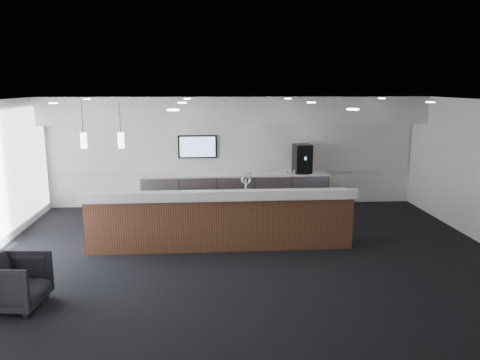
{
  "coord_description": "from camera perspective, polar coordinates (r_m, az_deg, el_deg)",
  "views": [
    {
      "loc": [
        -0.78,
        -8.71,
        3.29
      ],
      "look_at": [
        -0.04,
        1.3,
        1.25
      ],
      "focal_mm": 35.0,
      "sensor_mm": 36.0,
      "label": 1
    }
  ],
  "objects": [
    {
      "name": "wall_tv",
      "position": [
        12.73,
        -5.2,
        4.06
      ],
      "size": [
        1.05,
        0.08,
        0.62
      ],
      "color": "black",
      "rests_on": "back_wall"
    },
    {
      "name": "ceiling_can_lights",
      "position": [
        8.75,
        0.91,
        9.41
      ],
      "size": [
        7.0,
        5.0,
        0.02
      ],
      "primitive_type": null,
      "color": "white",
      "rests_on": "ceiling"
    },
    {
      "name": "back_wall",
      "position": [
        12.86,
        -0.71,
        3.51
      ],
      "size": [
        10.0,
        0.02,
        3.0
      ],
      "primitive_type": "cube",
      "color": "white",
      "rests_on": "ground"
    },
    {
      "name": "cup_2",
      "position": [
        12.72,
        6.72,
        1.02
      ],
      "size": [
        0.11,
        0.11,
        0.08
      ],
      "primitive_type": "imported",
      "rotation": [
        0.0,
        0.0,
        1.29
      ],
      "color": "white",
      "rests_on": "back_credenza"
    },
    {
      "name": "info_sign_left",
      "position": [
        12.51,
        0.96,
        1.18
      ],
      "size": [
        0.14,
        0.02,
        0.2
      ],
      "primitive_type": "cube",
      "rotation": [
        0.0,
        0.0,
        0.0
      ],
      "color": "white",
      "rests_on": "back_credenza"
    },
    {
      "name": "ground",
      "position": [
        9.35,
        0.85,
        -9.1
      ],
      "size": [
        10.0,
        10.0,
        0.0
      ],
      "primitive_type": "plane",
      "color": "black",
      "rests_on": "ground"
    },
    {
      "name": "ceiling",
      "position": [
        8.75,
        0.91,
        9.61
      ],
      "size": [
        10.0,
        8.0,
        0.02
      ],
      "primitive_type": "cube",
      "color": "black",
      "rests_on": "back_wall"
    },
    {
      "name": "coffee_machine",
      "position": [
        12.76,
        7.59,
        2.61
      ],
      "size": [
        0.49,
        0.6,
        0.78
      ],
      "rotation": [
        0.0,
        0.0,
        0.09
      ],
      "color": "black",
      "rests_on": "back_credenza"
    },
    {
      "name": "back_credenza",
      "position": [
        12.69,
        -0.6,
        -1.29
      ],
      "size": [
        5.06,
        0.66,
        0.95
      ],
      "color": "#9D9FA5",
      "rests_on": "ground"
    },
    {
      "name": "soffit_bulkhead",
      "position": [
        12.3,
        -0.59,
        8.53
      ],
      "size": [
        10.0,
        0.9,
        0.7
      ],
      "primitive_type": "cube",
      "color": "silver",
      "rests_on": "back_wall"
    },
    {
      "name": "alcove_panel",
      "position": [
        12.82,
        -0.7,
        3.93
      ],
      "size": [
        9.8,
        0.06,
        1.4
      ],
      "primitive_type": "cube",
      "color": "silver",
      "rests_on": "back_wall"
    },
    {
      "name": "info_sign_right",
      "position": [
        12.53,
        1.31,
        1.34
      ],
      "size": [
        0.19,
        0.08,
        0.25
      ],
      "primitive_type": "cube",
      "rotation": [
        0.0,
        0.0,
        -0.31
      ],
      "color": "white",
      "rests_on": "back_credenza"
    },
    {
      "name": "pendant_left",
      "position": [
        9.71,
        -13.86,
        5.03
      ],
      "size": [
        0.12,
        0.12,
        0.3
      ],
      "primitive_type": "cylinder",
      "color": "beige",
      "rests_on": "ceiling"
    },
    {
      "name": "cup_1",
      "position": [
        12.74,
        7.34,
        1.03
      ],
      "size": [
        0.13,
        0.13,
        0.08
      ],
      "primitive_type": "imported",
      "rotation": [
        0.0,
        0.0,
        0.65
      ],
      "color": "white",
      "rests_on": "back_credenza"
    },
    {
      "name": "cup_4",
      "position": [
        12.67,
        5.48,
        1.01
      ],
      "size": [
        0.12,
        0.12,
        0.08
      ],
      "primitive_type": "imported",
      "rotation": [
        0.0,
        0.0,
        2.58
      ],
      "color": "white",
      "rests_on": "back_credenza"
    },
    {
      "name": "pendant_right",
      "position": [
        9.85,
        -17.89,
        4.89
      ],
      "size": [
        0.12,
        0.12,
        0.3
      ],
      "primitive_type": "cylinder",
      "color": "beige",
      "rests_on": "ceiling"
    },
    {
      "name": "armchair",
      "position": [
        7.91,
        -25.79,
        -11.18
      ],
      "size": [
        0.95,
        0.93,
        0.79
      ],
      "primitive_type": "imported",
      "rotation": [
        0.0,
        0.0,
        1.46
      ],
      "color": "black",
      "rests_on": "ground"
    },
    {
      "name": "cup_3",
      "position": [
        12.69,
        6.1,
        1.01
      ],
      "size": [
        0.12,
        0.12,
        0.08
      ],
      "primitive_type": "imported",
      "rotation": [
        0.0,
        0.0,
        1.94
      ],
      "color": "white",
      "rests_on": "back_credenza"
    },
    {
      "name": "cup_0",
      "position": [
        12.77,
        7.96,
        1.04
      ],
      "size": [
        0.09,
        0.09,
        0.08
      ],
      "primitive_type": "imported",
      "color": "white",
      "rests_on": "back_credenza"
    },
    {
      "name": "service_counter",
      "position": [
        9.66,
        -2.37,
        -4.83
      ],
      "size": [
        5.43,
        0.89,
        1.49
      ],
      "rotation": [
        0.0,
        0.0,
        -0.0
      ],
      "color": "#4D2B19",
      "rests_on": "ground"
    }
  ]
}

